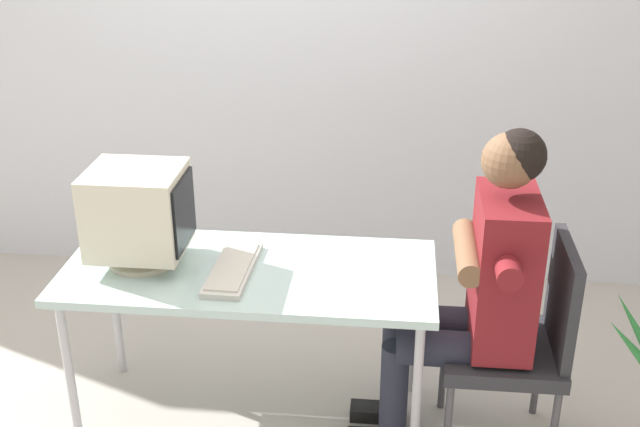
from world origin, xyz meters
The scene contains 7 objects.
ground_plane centered at (0.00, 0.00, 0.00)m, with size 12.00×12.00×0.00m, color #B2ADA3.
wall_back centered at (0.30, 1.40, 1.50)m, with size 8.00×0.10×3.00m, color silver.
desk centered at (0.00, 0.00, 0.67)m, with size 1.46×0.65×0.72m.
crt_monitor centered at (-0.43, 0.01, 0.94)m, with size 0.37×0.32×0.39m.
keyboard centered at (-0.06, -0.03, 0.74)m, with size 0.16×0.44×0.03m.
office_chair centered at (1.06, -0.05, 0.51)m, with size 0.45×0.45×0.90m.
person_seated centered at (0.88, -0.05, 0.73)m, with size 0.68×0.59×1.34m.
Camera 1 is at (0.56, -2.71, 2.21)m, focal length 44.80 mm.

